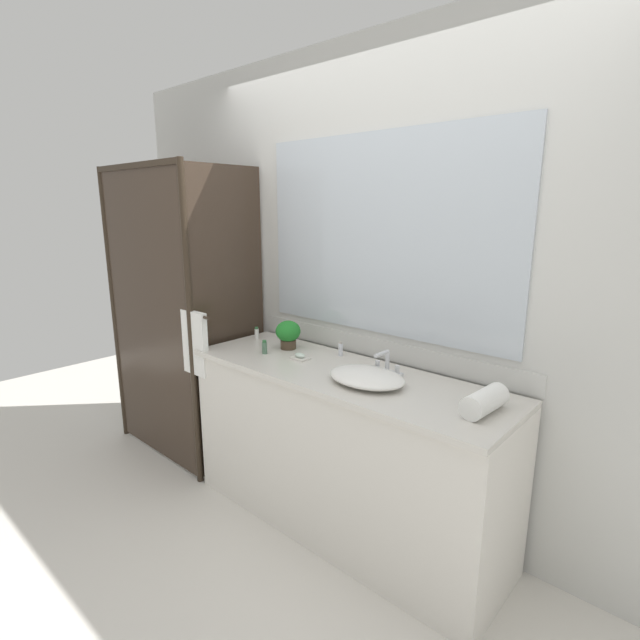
{
  "coord_description": "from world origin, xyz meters",
  "views": [
    {
      "loc": [
        1.48,
        -1.81,
        1.73
      ],
      "look_at": [
        -0.15,
        0.0,
        1.15
      ],
      "focal_mm": 26.76,
      "sensor_mm": 36.0,
      "label": 1
    }
  ],
  "objects_px": {
    "amenity_bottle_conditioner": "(257,333)",
    "rolled_towel_near_edge": "(485,401)",
    "sink_basin": "(367,377)",
    "soap_dish": "(300,357)",
    "faucet": "(386,366)",
    "amenity_bottle_body_wash": "(265,347)",
    "amenity_bottle_lotion": "(341,349)",
    "potted_plant": "(288,333)"
  },
  "relations": [
    {
      "from": "amenity_bottle_conditioner",
      "to": "rolled_towel_near_edge",
      "type": "xyz_separation_m",
      "value": [
        1.58,
        -0.13,
        0.02
      ]
    },
    {
      "from": "sink_basin",
      "to": "soap_dish",
      "type": "xyz_separation_m",
      "value": [
        -0.5,
        0.05,
        -0.02
      ]
    },
    {
      "from": "faucet",
      "to": "rolled_towel_near_edge",
      "type": "bearing_deg",
      "value": -12.0
    },
    {
      "from": "faucet",
      "to": "amenity_bottle_body_wash",
      "type": "distance_m",
      "value": 0.74
    },
    {
      "from": "amenity_bottle_body_wash",
      "to": "soap_dish",
      "type": "bearing_deg",
      "value": 14.3
    },
    {
      "from": "amenity_bottle_conditioner",
      "to": "rolled_towel_near_edge",
      "type": "distance_m",
      "value": 1.58
    },
    {
      "from": "rolled_towel_near_edge",
      "to": "faucet",
      "type": "bearing_deg",
      "value": 168.0
    },
    {
      "from": "rolled_towel_near_edge",
      "to": "amenity_bottle_lotion",
      "type": "bearing_deg",
      "value": 167.51
    },
    {
      "from": "potted_plant",
      "to": "sink_basin",
      "type": "bearing_deg",
      "value": -12.4
    },
    {
      "from": "amenity_bottle_lotion",
      "to": "amenity_bottle_body_wash",
      "type": "height_order",
      "value": "amenity_bottle_lotion"
    },
    {
      "from": "potted_plant",
      "to": "rolled_towel_near_edge",
      "type": "xyz_separation_m",
      "value": [
        1.26,
        -0.11,
        -0.05
      ]
    },
    {
      "from": "potted_plant",
      "to": "soap_dish",
      "type": "bearing_deg",
      "value": -27.8
    },
    {
      "from": "soap_dish",
      "to": "amenity_bottle_conditioner",
      "type": "height_order",
      "value": "amenity_bottle_conditioner"
    },
    {
      "from": "faucet",
      "to": "potted_plant",
      "type": "height_order",
      "value": "potted_plant"
    },
    {
      "from": "amenity_bottle_lotion",
      "to": "amenity_bottle_conditioner",
      "type": "xyz_separation_m",
      "value": [
        -0.64,
        -0.08,
        -0.0
      ]
    },
    {
      "from": "soap_dish",
      "to": "rolled_towel_near_edge",
      "type": "bearing_deg",
      "value": -0.05
    },
    {
      "from": "potted_plant",
      "to": "rolled_towel_near_edge",
      "type": "height_order",
      "value": "potted_plant"
    },
    {
      "from": "potted_plant",
      "to": "soap_dish",
      "type": "height_order",
      "value": "potted_plant"
    },
    {
      "from": "amenity_bottle_body_wash",
      "to": "sink_basin",
      "type": "bearing_deg",
      "value": 0.84
    },
    {
      "from": "soap_dish",
      "to": "amenity_bottle_body_wash",
      "type": "relative_size",
      "value": 1.24
    },
    {
      "from": "amenity_bottle_conditioner",
      "to": "rolled_towel_near_edge",
      "type": "relative_size",
      "value": 0.31
    },
    {
      "from": "faucet",
      "to": "amenity_bottle_body_wash",
      "type": "relative_size",
      "value": 2.11
    },
    {
      "from": "sink_basin",
      "to": "amenity_bottle_lotion",
      "type": "distance_m",
      "value": 0.45
    },
    {
      "from": "potted_plant",
      "to": "faucet",
      "type": "bearing_deg",
      "value": 1.18
    },
    {
      "from": "potted_plant",
      "to": "amenity_bottle_body_wash",
      "type": "distance_m",
      "value": 0.18
    },
    {
      "from": "amenity_bottle_lotion",
      "to": "rolled_towel_near_edge",
      "type": "xyz_separation_m",
      "value": [
        0.94,
        -0.21,
        0.01
      ]
    },
    {
      "from": "faucet",
      "to": "amenity_bottle_lotion",
      "type": "relative_size",
      "value": 2.05
    },
    {
      "from": "faucet",
      "to": "soap_dish",
      "type": "distance_m",
      "value": 0.51
    },
    {
      "from": "faucet",
      "to": "amenity_bottle_conditioner",
      "type": "relative_size",
      "value": 2.26
    },
    {
      "from": "soap_dish",
      "to": "sink_basin",
      "type": "bearing_deg",
      "value": -5.49
    },
    {
      "from": "faucet",
      "to": "amenity_bottle_body_wash",
      "type": "height_order",
      "value": "faucet"
    },
    {
      "from": "amenity_bottle_conditioner",
      "to": "rolled_towel_near_edge",
      "type": "height_order",
      "value": "rolled_towel_near_edge"
    },
    {
      "from": "amenity_bottle_body_wash",
      "to": "potted_plant",
      "type": "bearing_deg",
      "value": 79.89
    },
    {
      "from": "amenity_bottle_body_wash",
      "to": "rolled_towel_near_edge",
      "type": "relative_size",
      "value": 0.33
    },
    {
      "from": "potted_plant",
      "to": "soap_dish",
      "type": "xyz_separation_m",
      "value": [
        0.2,
        -0.11,
        -0.08
      ]
    },
    {
      "from": "faucet",
      "to": "amenity_bottle_lotion",
      "type": "distance_m",
      "value": 0.38
    },
    {
      "from": "sink_basin",
      "to": "amenity_bottle_conditioner",
      "type": "xyz_separation_m",
      "value": [
        -1.01,
        0.18,
        0.0
      ]
    },
    {
      "from": "soap_dish",
      "to": "amenity_bottle_lotion",
      "type": "distance_m",
      "value": 0.24
    },
    {
      "from": "potted_plant",
      "to": "rolled_towel_near_edge",
      "type": "relative_size",
      "value": 0.71
    },
    {
      "from": "faucet",
      "to": "soap_dish",
      "type": "relative_size",
      "value": 1.7
    },
    {
      "from": "sink_basin",
      "to": "amenity_bottle_conditioner",
      "type": "height_order",
      "value": "amenity_bottle_conditioner"
    },
    {
      "from": "sink_basin",
      "to": "soap_dish",
      "type": "height_order",
      "value": "sink_basin"
    }
  ]
}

